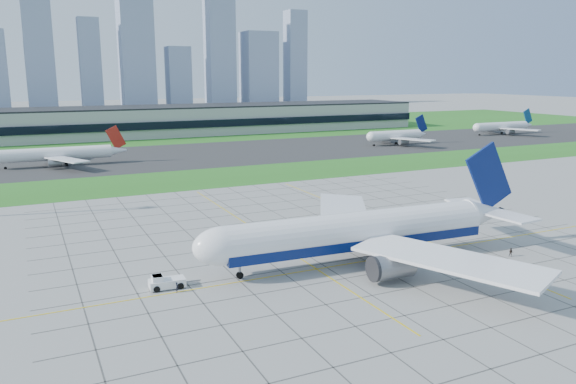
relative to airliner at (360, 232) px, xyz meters
The scene contains 14 objects.
ground 5.94m from the airliner, 53.66° to the left, with size 1400.00×1400.00×0.00m, color #9D9D97.
grass_median 91.90m from the airliner, 89.21° to the left, with size 700.00×35.00×0.04m, color #27671D.
asphalt_taxiway 146.83m from the airliner, 89.50° to the left, with size 700.00×75.00×0.04m, color #383838.
grass_far 256.79m from the airliner, 89.72° to the left, with size 700.00×145.00×0.04m, color #27671D.
apron_markings 14.06m from the airliner, 82.46° to the left, with size 120.00×130.00×0.03m.
terminal 235.25m from the airliner, 79.90° to the left, with size 260.00×43.00×15.80m.
city_skyline 524.52m from the airliner, 90.82° to the left, with size 523.00×32.40×160.00m.
airliner is the anchor object (origin of this frame).
pushback_tug 34.67m from the airliner, behind, with size 8.16×3.08×2.25m.
crew_near 33.41m from the airliner, behind, with size 0.60×0.39×1.64m, color black.
crew_far 28.82m from the airliner, 19.82° to the right, with size 0.78×0.61×1.61m, color black.
distant_jet_1 144.69m from the airliner, 106.54° to the left, with size 44.21×42.66×14.08m.
distant_jet_2 175.34m from the airliner, 51.75° to the left, with size 32.39×42.66×14.08m.
distant_jet_3 243.76m from the airliner, 38.47° to the left, with size 41.32×42.66×14.08m.
Camera 1 is at (-53.81, -82.69, 32.77)m, focal length 35.00 mm.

